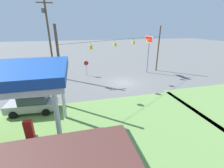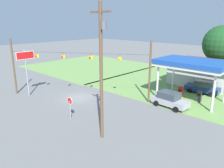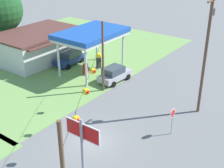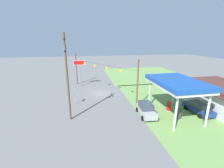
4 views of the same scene
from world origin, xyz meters
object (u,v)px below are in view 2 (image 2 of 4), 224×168
at_px(car_at_pumps_rear, 203,87).
at_px(stop_sign_overhead, 26,63).
at_px(stop_sign_roadside, 70,103).
at_px(gas_station_canopy, 193,64).
at_px(fuel_pump_far, 199,97).
at_px(car_at_pumps_front, 170,99).
at_px(fuel_pump_near, 180,93).
at_px(utility_pole_main, 101,67).
at_px(tree_behind_station, 222,44).
at_px(gas_station_store, 210,74).

height_order(car_at_pumps_rear, stop_sign_overhead, stop_sign_overhead).
bearing_deg(car_at_pumps_rear, stop_sign_roadside, 66.30).
xyz_separation_m(gas_station_canopy, stop_sign_overhead, (-17.20, -13.74, -0.11)).
relative_size(fuel_pump_far, stop_sign_overhead, 0.23).
relative_size(stop_sign_roadside, stop_sign_overhead, 0.38).
xyz_separation_m(fuel_pump_far, car_at_pumps_rear, (-1.09, 4.01, 0.22)).
bearing_deg(gas_station_canopy, fuel_pump_far, -0.07).
bearing_deg(car_at_pumps_front, fuel_pump_near, 102.23).
height_order(utility_pole_main, tree_behind_station, utility_pole_main).
relative_size(gas_station_store, tree_behind_station, 1.22).
bearing_deg(gas_station_store, tree_behind_station, 97.03).
relative_size(gas_station_store, car_at_pumps_front, 2.58).
xyz_separation_m(stop_sign_overhead, tree_behind_station, (15.63, 29.61, 1.41)).
bearing_deg(car_at_pumps_front, stop_sign_overhead, -145.61).
height_order(gas_station_canopy, stop_sign_roadside, gas_station_canopy).
relative_size(fuel_pump_near, fuel_pump_far, 1.00).
height_order(stop_sign_overhead, utility_pole_main, utility_pole_main).
bearing_deg(utility_pole_main, car_at_pumps_front, 85.99).
bearing_deg(tree_behind_station, fuel_pump_far, -79.76).
height_order(gas_station_store, car_at_pumps_front, gas_station_store).
relative_size(car_at_pumps_rear, stop_sign_overhead, 0.73).
distance_m(gas_station_canopy, stop_sign_roadside, 16.17).
distance_m(stop_sign_overhead, tree_behind_station, 33.52).
xyz_separation_m(fuel_pump_far, stop_sign_roadside, (-7.93, -14.43, 1.09)).
bearing_deg(stop_sign_overhead, stop_sign_roadside, -3.76).
bearing_deg(utility_pole_main, stop_sign_overhead, 176.20).
bearing_deg(gas_station_canopy, car_at_pumps_front, -100.04).
bearing_deg(gas_station_store, fuel_pump_far, -77.41).
xyz_separation_m(car_at_pumps_front, stop_sign_overhead, (-16.49, -9.74, 3.78)).
bearing_deg(stop_sign_overhead, fuel_pump_near, 40.82).
height_order(gas_station_store, fuel_pump_far, gas_station_store).
xyz_separation_m(utility_pole_main, tree_behind_station, (-0.11, 30.66, -0.29)).
bearing_deg(utility_pole_main, gas_station_canopy, 84.35).
relative_size(gas_station_canopy, fuel_pump_far, 5.70).
height_order(fuel_pump_near, stop_sign_roadside, stop_sign_roadside).
relative_size(gas_station_store, car_at_pumps_rear, 2.44).
bearing_deg(fuel_pump_near, stop_sign_overhead, -139.18).
xyz_separation_m(gas_station_store, car_at_pumps_rear, (0.94, -5.08, -1.00)).
bearing_deg(tree_behind_station, stop_sign_roadside, -99.48).
height_order(gas_station_store, utility_pole_main, utility_pole_main).
distance_m(fuel_pump_near, fuel_pump_far, 2.60).
relative_size(gas_station_canopy, stop_sign_overhead, 1.33).
xyz_separation_m(gas_station_canopy, utility_pole_main, (-1.46, -14.78, 1.59)).
distance_m(utility_pole_main, tree_behind_station, 30.66).
height_order(stop_sign_overhead, tree_behind_station, tree_behind_station).
distance_m(gas_station_store, fuel_pump_near, 9.19).
bearing_deg(car_at_pumps_rear, tree_behind_station, -84.84).
relative_size(gas_station_canopy, utility_pole_main, 0.75).
bearing_deg(gas_station_store, fuel_pump_near, -93.57).
bearing_deg(stop_sign_roadside, fuel_pump_far, -118.79).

